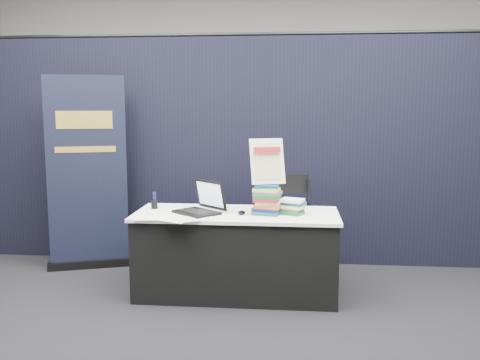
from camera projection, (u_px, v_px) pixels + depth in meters
The scene contains 15 objects.
floor at pixel (229, 318), 4.30m from camera, with size 8.00×8.00×0.00m, color black.
wall_back at pixel (260, 101), 7.99m from camera, with size 8.00×0.02×3.50m, color #BCB9B1.
drape_partition at pixel (247, 152), 5.71m from camera, with size 6.00×0.08×2.40m, color black.
display_table at pixel (237, 253), 4.79m from camera, with size 1.80×0.75×0.75m.
laptop at pixel (197, 205), 4.73m from camera, with size 0.46×0.51×0.28m.
mouse at pixel (242, 213), 4.66m from camera, with size 0.06×0.10×0.03m, color black.
brochure_left at pixel (153, 218), 4.52m from camera, with size 0.30×0.22×0.00m, color white.
brochure_mid at pixel (174, 219), 4.45m from camera, with size 0.29×0.21×0.00m, color white.
brochure_right at pixel (194, 218), 4.49m from camera, with size 0.34×0.24×0.00m, color silver.
pen_cup at pixel (154, 205), 4.91m from camera, with size 0.06×0.06×0.08m, color black.
book_stack_tall at pixel (267, 200), 4.64m from camera, with size 0.24×0.20×0.26m.
book_stack_short at pixel (293, 207), 4.66m from camera, with size 0.23×0.21×0.13m.
info_sign at pixel (267, 162), 4.63m from camera, with size 0.32×0.21×0.41m.
pullup_banner at pixel (88, 184), 5.50m from camera, with size 0.83×0.37×1.99m.
stacking_chair at pixel (285, 226), 4.99m from camera, with size 0.57×0.58×1.04m.
Camera 1 is at (0.49, -4.07, 1.71)m, focal length 40.00 mm.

